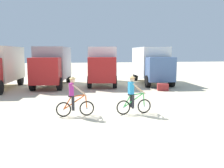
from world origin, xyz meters
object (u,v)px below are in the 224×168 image
object	(u,v)px
cyclist_cowboy_hat	(133,96)
supply_crate	(163,87)
box_truck_grey_hauler	(53,64)
cyclist_orange_shirt	(74,98)
box_truck_white_box	(151,63)
box_truck_avon_van	(103,64)

from	to	relation	value
cyclist_cowboy_hat	supply_crate	world-z (taller)	cyclist_cowboy_hat
box_truck_grey_hauler	cyclist_orange_shirt	bearing A→B (deg)	-83.11
box_truck_white_box	supply_crate	bearing A→B (deg)	-98.59
box_truck_grey_hauler	cyclist_orange_shirt	world-z (taller)	box_truck_grey_hauler
box_truck_white_box	box_truck_avon_van	bearing A→B (deg)	175.76
box_truck_grey_hauler	supply_crate	world-z (taller)	box_truck_grey_hauler
supply_crate	box_truck_avon_van	bearing A→B (deg)	129.63
cyclist_orange_shirt	cyclist_cowboy_hat	world-z (taller)	same
box_truck_white_box	cyclist_orange_shirt	bearing A→B (deg)	-125.37
box_truck_white_box	supply_crate	distance (m)	4.70
box_truck_avon_van	supply_crate	bearing A→B (deg)	-50.37
box_truck_white_box	cyclist_orange_shirt	world-z (taller)	box_truck_white_box
box_truck_avon_van	box_truck_white_box	bearing A→B (deg)	-4.24
box_truck_avon_van	cyclist_orange_shirt	distance (m)	11.62
box_truck_avon_van	cyclist_orange_shirt	bearing A→B (deg)	-105.66
box_truck_avon_van	cyclist_orange_shirt	world-z (taller)	box_truck_avon_van
cyclist_cowboy_hat	box_truck_white_box	bearing A→B (deg)	65.69
box_truck_avon_van	cyclist_cowboy_hat	bearing A→B (deg)	-91.96
box_truck_avon_van	supply_crate	size ratio (longest dim) A/B	8.64
cyclist_orange_shirt	supply_crate	xyz separation A→B (m)	(7.01, 6.45, -0.59)
box_truck_white_box	cyclist_orange_shirt	size ratio (longest dim) A/B	3.80
box_truck_grey_hauler	cyclist_orange_shirt	distance (m)	10.91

